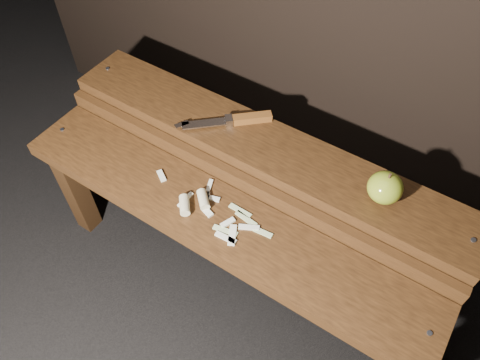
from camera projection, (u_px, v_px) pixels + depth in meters
The scene contains 6 objects.
ground at pixel (230, 276), 1.55m from camera, with size 60.00×60.00×0.00m, color black.
bench_front_tier at pixel (215, 232), 1.24m from camera, with size 1.20×0.20×0.42m.
bench_rear_tier at pixel (261, 163), 1.31m from camera, with size 1.20×0.21×0.50m.
apple at pixel (385, 188), 1.10m from camera, with size 0.09×0.09×0.09m.
knife at pixel (240, 120), 1.29m from camera, with size 0.21×0.19×0.02m.
apple_scraps at pixel (205, 207), 1.20m from camera, with size 0.37×0.15×0.03m.
Camera 1 is at (0.42, -0.58, 1.41)m, focal length 35.00 mm.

